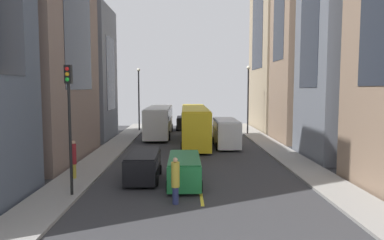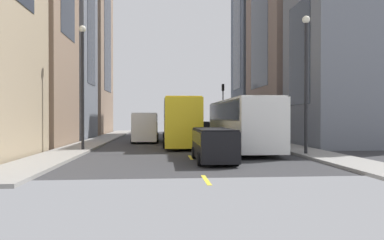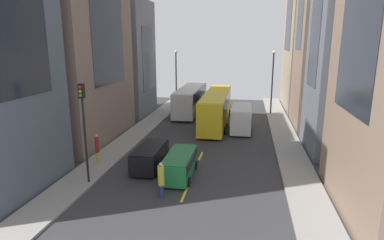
% 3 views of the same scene
% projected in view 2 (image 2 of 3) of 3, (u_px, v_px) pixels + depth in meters
% --- Properties ---
extents(ground_plane, '(41.13, 41.13, 0.00)m').
position_uv_depth(ground_plane, '(179.00, 141.00, 33.46)').
color(ground_plane, '#333335').
extents(sidewalk_west, '(2.45, 44.00, 0.15)m').
position_uv_depth(sidewalk_west, '(255.00, 139.00, 34.07)').
color(sidewalk_west, gray).
rests_on(sidewalk_west, ground).
extents(sidewalk_east, '(2.45, 44.00, 0.15)m').
position_uv_depth(sidewalk_east, '(99.00, 140.00, 32.85)').
color(sidewalk_east, gray).
rests_on(sidewalk_east, ground).
extents(lane_stripe_0, '(0.16, 2.00, 0.01)m').
position_uv_depth(lane_stripe_0, '(173.00, 131.00, 54.39)').
color(lane_stripe_0, yellow).
rests_on(lane_stripe_0, ground).
extents(lane_stripe_1, '(0.16, 2.00, 0.01)m').
position_uv_depth(lane_stripe_1, '(174.00, 134.00, 47.41)').
color(lane_stripe_1, yellow).
rests_on(lane_stripe_1, ground).
extents(lane_stripe_2, '(0.16, 2.00, 0.01)m').
position_uv_depth(lane_stripe_2, '(176.00, 136.00, 40.43)').
color(lane_stripe_2, yellow).
rests_on(lane_stripe_2, ground).
extents(lane_stripe_3, '(0.16, 2.00, 0.01)m').
position_uv_depth(lane_stripe_3, '(179.00, 141.00, 33.46)').
color(lane_stripe_3, yellow).
rests_on(lane_stripe_3, ground).
extents(lane_stripe_4, '(0.16, 2.00, 0.01)m').
position_uv_depth(lane_stripe_4, '(183.00, 147.00, 26.48)').
color(lane_stripe_4, yellow).
rests_on(lane_stripe_4, ground).
extents(lane_stripe_5, '(0.16, 2.00, 0.01)m').
position_uv_depth(lane_stripe_5, '(191.00, 157.00, 19.51)').
color(lane_stripe_5, yellow).
rests_on(lane_stripe_5, ground).
extents(lane_stripe_6, '(0.16, 2.00, 0.01)m').
position_uv_depth(lane_stripe_6, '(206.00, 180.00, 12.53)').
color(lane_stripe_6, yellow).
rests_on(lane_stripe_6, ground).
extents(building_west_0, '(6.98, 8.35, 27.02)m').
position_uv_depth(building_west_0, '(261.00, 36.00, 49.75)').
color(building_west_0, '#4C5666').
rests_on(building_west_0, ground).
extents(building_west_1, '(6.68, 11.92, 23.90)m').
position_uv_depth(building_west_1, '(289.00, 27.00, 38.31)').
color(building_west_1, '#7A665B').
rests_on(building_west_1, ground).
extents(building_west_2, '(8.42, 7.37, 14.06)m').
position_uv_depth(building_west_2, '(352.00, 54.00, 27.19)').
color(building_west_2, slate).
rests_on(building_west_2, ground).
extents(building_east_0, '(8.09, 10.39, 24.91)m').
position_uv_depth(building_east_0, '(77.00, 39.00, 46.72)').
color(building_east_0, '#937760').
rests_on(building_east_0, ground).
extents(building_east_1, '(7.36, 7.06, 24.61)m').
position_uv_depth(building_east_1, '(55.00, 17.00, 35.96)').
color(building_east_1, slate).
rests_on(building_east_1, ground).
extents(city_bus_white, '(2.81, 12.19, 3.35)m').
position_uv_depth(city_bus_white, '(240.00, 120.00, 24.23)').
color(city_bus_white, silver).
rests_on(city_bus_white, ground).
extents(streetcar_yellow, '(2.70, 13.89, 3.59)m').
position_uv_depth(streetcar_yellow, '(179.00, 118.00, 29.40)').
color(streetcar_yellow, yellow).
rests_on(streetcar_yellow, ground).
extents(delivery_van_white, '(2.26, 5.75, 2.58)m').
position_uv_depth(delivery_van_white, '(146.00, 125.00, 31.67)').
color(delivery_van_white, white).
rests_on(delivery_van_white, ground).
extents(car_black_0, '(1.96, 4.38, 1.66)m').
position_uv_depth(car_black_0, '(202.00, 127.00, 43.88)').
color(car_black_0, black).
rests_on(car_black_0, ground).
extents(car_green_1, '(1.94, 4.70, 1.62)m').
position_uv_depth(car_green_1, '(182.00, 127.00, 44.77)').
color(car_green_1, '#1E7238').
rests_on(car_green_1, ground).
extents(car_black_2, '(1.89, 4.77, 1.66)m').
position_uv_depth(car_black_2, '(214.00, 142.00, 17.63)').
color(car_black_2, black).
rests_on(car_black_2, ground).
extents(pedestrian_waiting_curb, '(0.28, 0.28, 2.28)m').
position_uv_depth(pedestrian_waiting_curb, '(234.00, 124.00, 44.30)').
color(pedestrian_waiting_curb, gold).
rests_on(pedestrian_waiting_curb, ground).
extents(pedestrian_crossing_mid, '(0.40, 0.40, 2.24)m').
position_uv_depth(pedestrian_crossing_mid, '(183.00, 125.00, 48.12)').
color(pedestrian_crossing_mid, navy).
rests_on(pedestrian_crossing_mid, ground).
extents(traffic_light_near_corner, '(0.32, 0.44, 6.46)m').
position_uv_depth(traffic_light_near_corner, '(223.00, 99.00, 47.45)').
color(traffic_light_near_corner, black).
rests_on(traffic_light_near_corner, ground).
extents(streetlamp_near, '(0.44, 0.44, 7.92)m').
position_uv_depth(streetlamp_near, '(83.00, 75.00, 22.71)').
color(streetlamp_near, black).
rests_on(streetlamp_near, ground).
extents(streetlamp_far, '(0.44, 0.44, 7.84)m').
position_uv_depth(streetlamp_far, '(306.00, 70.00, 20.23)').
color(streetlamp_far, black).
rests_on(streetlamp_far, ground).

